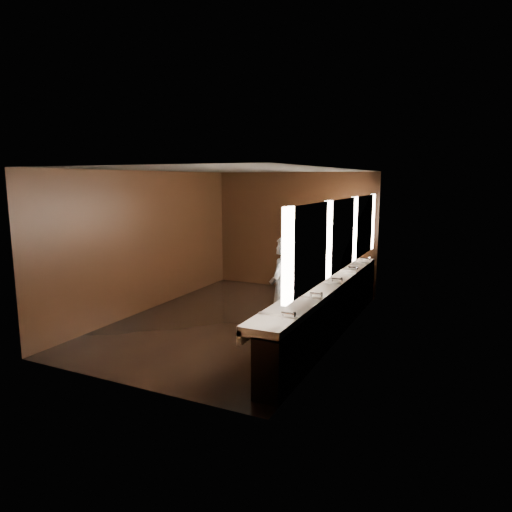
# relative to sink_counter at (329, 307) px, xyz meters

# --- Properties ---
(floor) EXTENTS (6.00, 6.00, 0.00)m
(floor) POSITION_rel_sink_counter_xyz_m (-1.79, 0.00, -0.50)
(floor) COLOR black
(floor) RESTS_ON ground
(ceiling) EXTENTS (4.00, 6.00, 0.02)m
(ceiling) POSITION_rel_sink_counter_xyz_m (-1.79, 0.00, 2.30)
(ceiling) COLOR #2D2D2B
(ceiling) RESTS_ON wall_back
(wall_back) EXTENTS (4.00, 0.02, 2.80)m
(wall_back) POSITION_rel_sink_counter_xyz_m (-1.79, 3.00, 0.90)
(wall_back) COLOR black
(wall_back) RESTS_ON floor
(wall_front) EXTENTS (4.00, 0.02, 2.80)m
(wall_front) POSITION_rel_sink_counter_xyz_m (-1.79, -3.00, 0.90)
(wall_front) COLOR black
(wall_front) RESTS_ON floor
(wall_left) EXTENTS (0.02, 6.00, 2.80)m
(wall_left) POSITION_rel_sink_counter_xyz_m (-3.79, 0.00, 0.90)
(wall_left) COLOR black
(wall_left) RESTS_ON floor
(wall_right) EXTENTS (0.02, 6.00, 2.80)m
(wall_right) POSITION_rel_sink_counter_xyz_m (0.21, 0.00, 0.90)
(wall_right) COLOR black
(wall_right) RESTS_ON floor
(sink_counter) EXTENTS (0.55, 5.40, 1.01)m
(sink_counter) POSITION_rel_sink_counter_xyz_m (0.00, 0.00, 0.00)
(sink_counter) COLOR black
(sink_counter) RESTS_ON floor
(mirror_band) EXTENTS (0.06, 5.03, 1.15)m
(mirror_band) POSITION_rel_sink_counter_xyz_m (0.19, -0.00, 1.25)
(mirror_band) COLOR #FBE2C9
(mirror_band) RESTS_ON wall_right
(person) EXTENTS (0.42, 0.63, 1.72)m
(person) POSITION_rel_sink_counter_xyz_m (-0.62, -0.59, 0.37)
(person) COLOR #9ABEE6
(person) RESTS_ON floor
(trash_bin) EXTENTS (0.44, 0.44, 0.61)m
(trash_bin) POSITION_rel_sink_counter_xyz_m (-0.22, -1.63, -0.19)
(trash_bin) COLOR black
(trash_bin) RESTS_ON floor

